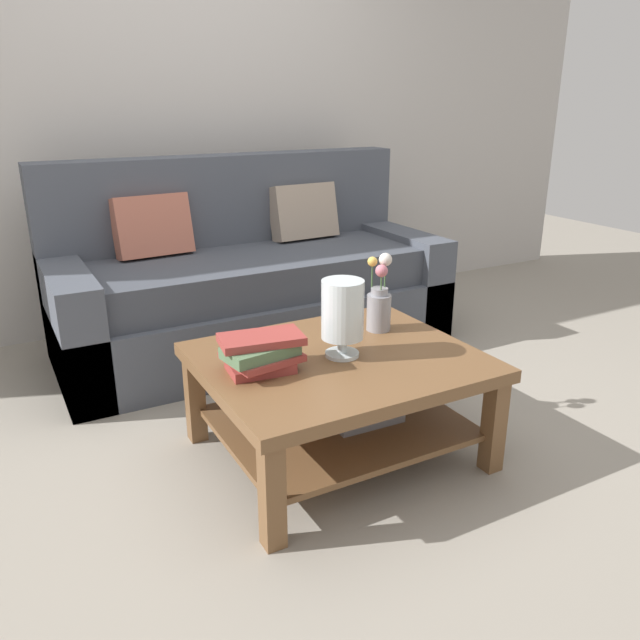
{
  "coord_description": "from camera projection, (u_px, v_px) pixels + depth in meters",
  "views": [
    {
      "loc": [
        -1.15,
        -2.27,
        1.37
      ],
      "look_at": [
        -0.01,
        -0.19,
        0.53
      ],
      "focal_mm": 35.32,
      "sensor_mm": 36.0,
      "label": 1
    }
  ],
  "objects": [
    {
      "name": "ground_plane",
      "position": [
        302.0,
        417.0,
        2.86
      ],
      "size": [
        10.0,
        10.0,
        0.0
      ],
      "primitive_type": "plane",
      "color": "gray"
    },
    {
      "name": "back_wall",
      "position": [
        174.0,
        100.0,
        3.77
      ],
      "size": [
        6.4,
        0.12,
        2.7
      ],
      "primitive_type": "cube",
      "color": "#BCB7B2",
      "rests_on": "ground"
    },
    {
      "name": "couch",
      "position": [
        249.0,
        285.0,
        3.57
      ],
      "size": [
        2.14,
        0.9,
        1.06
      ],
      "color": "#474C56",
      "rests_on": "ground"
    },
    {
      "name": "coffee_table",
      "position": [
        339.0,
        383.0,
        2.47
      ],
      "size": [
        1.04,
        0.88,
        0.43
      ],
      "color": "brown",
      "rests_on": "ground"
    },
    {
      "name": "book_stack_main",
      "position": [
        261.0,
        353.0,
        2.27
      ],
      "size": [
        0.32,
        0.25,
        0.13
      ],
      "color": "#993833",
      "rests_on": "coffee_table"
    },
    {
      "name": "glass_hurricane_vase",
      "position": [
        342.0,
        312.0,
        2.37
      ],
      "size": [
        0.16,
        0.16,
        0.3
      ],
      "color": "silver",
      "rests_on": "coffee_table"
    },
    {
      "name": "flower_pitcher",
      "position": [
        379.0,
        302.0,
        2.66
      ],
      "size": [
        0.11,
        0.1,
        0.33
      ],
      "color": "gray",
      "rests_on": "coffee_table"
    }
  ]
}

